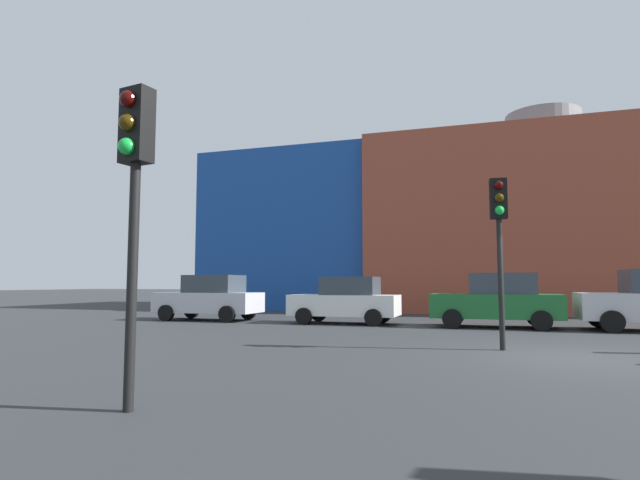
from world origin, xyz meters
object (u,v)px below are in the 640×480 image
traffic_light_island (499,223)px  traffic_light_near_left (134,170)px  parked_car_1 (346,300)px  parked_car_2 (497,300)px  parked_car_0 (210,298)px

traffic_light_island → traffic_light_near_left: bearing=-37.4°
parked_car_1 → traffic_light_island: 8.14m
parked_car_1 → parked_car_2: (5.16, 0.00, 0.05)m
parked_car_2 → parked_car_1: bearing=0.0°
parked_car_2 → traffic_light_island: traffic_light_island is taller
traffic_light_island → parked_car_1: bearing=-145.6°
parked_car_0 → parked_car_2: bearing=-180.0°
parked_car_2 → traffic_light_near_left: size_ratio=1.10×
parked_car_1 → traffic_light_near_left: size_ratio=1.03×
traffic_light_near_left → traffic_light_island: size_ratio=0.99×
parked_car_1 → parked_car_0: bearing=-0.0°
traffic_light_near_left → traffic_light_island: 8.11m
parked_car_0 → parked_car_2: (10.72, 0.00, 0.01)m
traffic_light_island → parked_car_0: bearing=-125.4°
parked_car_0 → parked_car_2: 10.72m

